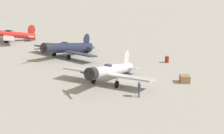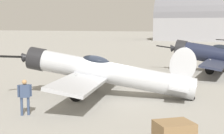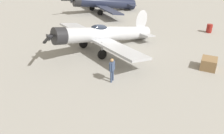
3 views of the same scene
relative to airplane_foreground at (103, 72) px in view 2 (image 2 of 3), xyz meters
The scene contains 4 objects.
ground_plane 1.56m from the airplane_foreground, 102.28° to the left, with size 400.00×400.00×0.00m, color gray.
airplane_foreground is the anchor object (origin of this frame).
ground_crew_mechanic 5.63m from the airplane_foreground, 16.83° to the right, with size 0.48×0.52×1.71m.
equipment_crate 8.94m from the airplane_foreground, 40.92° to the left, with size 1.66×1.69×0.85m.
Camera 2 is at (18.83, 8.03, 4.26)m, focal length 56.37 mm.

